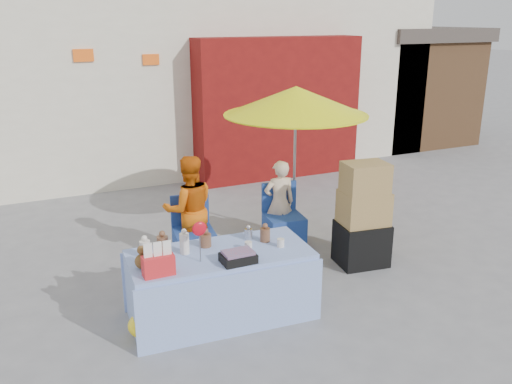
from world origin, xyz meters
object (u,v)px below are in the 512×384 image
chair_left (194,245)px  vendor_orange (189,209)px  umbrella (296,101)px  box_stack (363,218)px  chair_right (284,229)px  market_table (220,284)px  vendor_beige (279,203)px

chair_left → vendor_orange: vendor_orange is taller
umbrella → box_stack: size_ratio=1.60×
vendor_orange → box_stack: bearing=159.5°
vendor_orange → umbrella: (1.55, 0.15, 1.21)m
chair_right → vendor_orange: 1.33m
vendor_orange → market_table: bearing=91.1°
chair_left → vendor_orange: (-0.00, 0.13, 0.42)m
box_stack → vendor_beige: bearing=122.8°
market_table → chair_left: 1.30m
chair_left → vendor_beige: vendor_beige is taller
chair_left → chair_right: (1.25, 0.00, 0.00)m
vendor_beige → umbrella: 1.35m
market_table → chair_left: size_ratio=2.25×
market_table → chair_right: size_ratio=2.25×
chair_left → box_stack: bearing=-17.3°
umbrella → box_stack: umbrella is taller
vendor_orange → vendor_beige: bearing=-172.8°
chair_right → vendor_orange: bearing=-178.9°
vendor_beige → umbrella: size_ratio=0.56×
vendor_beige → umbrella: umbrella is taller
market_table → vendor_orange: vendor_orange is taller
chair_left → chair_right: same height
vendor_beige → vendor_orange: bearing=7.2°
market_table → vendor_beige: bearing=49.3°
chair_right → umbrella: umbrella is taller
market_table → vendor_beige: vendor_beige is taller
market_table → chair_right: (1.40, 1.29, -0.11)m
umbrella → box_stack: (0.34, -1.14, -1.29)m
vendor_orange → umbrella: 1.97m
market_table → box_stack: 2.10m
vendor_beige → umbrella: bearing=-146.3°
vendor_beige → box_stack: 1.18m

